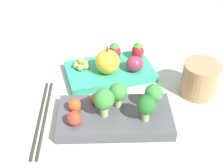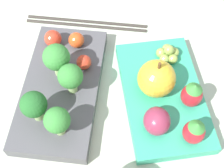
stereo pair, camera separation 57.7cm
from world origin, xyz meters
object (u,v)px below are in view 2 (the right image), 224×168
Objects in this scene: broccoli_floret_1 at (57,58)px; cherry_tomato_1 at (76,40)px; cherry_tomato_2 at (84,62)px; apple at (157,80)px; broccoli_floret_3 at (57,121)px; cherry_tomato_0 at (53,39)px; strawberry_1 at (192,94)px; broccoli_floret_2 at (34,105)px; strawberry_0 at (194,131)px; chopsticks_pair at (87,23)px; bento_box_savoury at (62,88)px; plum at (157,121)px; grape_cluster at (168,54)px; broccoli_floret_0 at (70,80)px; bento_box_fruit at (163,95)px.

cherry_tomato_1 is (0.05, -0.02, -0.02)m from broccoli_floret_1.
broccoli_floret_1 reaches higher than cherry_tomato_2.
cherry_tomato_1 is 0.38× the size of apple.
broccoli_floret_3 is 0.15m from cherry_tomato_0.
strawberry_1 is at bearing -119.06° from cherry_tomato_0.
broccoli_floret_2 is at bearing 53.94° from broccoli_floret_3.
broccoli_floret_2 is 0.10m from cherry_tomato_2.
strawberry_0 is at bearing -100.16° from broccoli_floret_2.
chopsticks_pair is at bearing -0.61° from cherry_tomato_2.
cherry_tomato_0 is (0.08, 0.01, 0.02)m from bento_box_savoury.
cherry_tomato_2 is 0.14m from plum.
bento_box_savoury is 0.19m from strawberry_1.
cherry_tomato_0 is 0.08m from chopsticks_pair.
broccoli_floret_1 reaches higher than strawberry_1.
apple is 1.43× the size of strawberry_0.
grape_cluster is at bearing -53.07° from broccoli_floret_3.
broccoli_floret_1 is at bearing 77.15° from apple.
cherry_tomato_1 is at bearing 16.31° from cherry_tomato_2.
broccoli_floret_1 is (0.03, 0.02, 0.00)m from broccoli_floret_0.
strawberry_1 is at bearing -6.69° from strawberry_0.
broccoli_floret_0 is 0.04m from broccoli_floret_1.
broccoli_floret_0 is 0.18m from strawberry_0.
broccoli_floret_0 is (0.00, 0.13, 0.05)m from bento_box_fruit.
bento_box_savoury is at bearing 2.95° from broccoli_floret_3.
plum is (-0.10, -0.10, 0.00)m from cherry_tomato_2.
apple is 0.06m from grape_cluster.
broccoli_floret_0 is (-0.01, -0.02, 0.04)m from bento_box_savoury.
cherry_tomato_2 is at bearing 50.30° from strawberry_0.
bento_box_fruit is 0.08m from strawberry_0.
plum is 0.23m from chopsticks_pair.
bento_box_fruit is at bearing -18.50° from plum.
strawberry_0 is 0.21× the size of chopsticks_pair.
cherry_tomato_1 is 1.10× the size of cherry_tomato_2.
plum is (0.00, -0.13, -0.02)m from broccoli_floret_3.
apple is (-0.09, -0.15, 0.01)m from cherry_tomato_0.
bento_box_savoury is at bearing 165.42° from chopsticks_pair.
broccoli_floret_1 is 0.28× the size of chopsticks_pair.
broccoli_floret_3 is at bearing -173.18° from cherry_tomato_0.
strawberry_0 reaches higher than chopsticks_pair.
bento_box_savoury reaches higher than bento_box_fruit.
strawberry_0 reaches higher than bento_box_fruit.
broccoli_floret_2 reaches higher than broccoli_floret_3.
bento_box_fruit reaches higher than chopsticks_pair.
chopsticks_pair is (0.19, -0.06, -0.05)m from broccoli_floret_2.
broccoli_floret_3 is 1.45× the size of grape_cluster.
bento_box_savoury is at bearing 105.74° from grape_cluster.
broccoli_floret_2 reaches higher than grape_cluster.
broccoli_floret_2 is at bearing 83.25° from plum.
plum is at bearing 161.50° from bento_box_fruit.
bento_box_fruit is 0.96× the size of chopsticks_pair.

